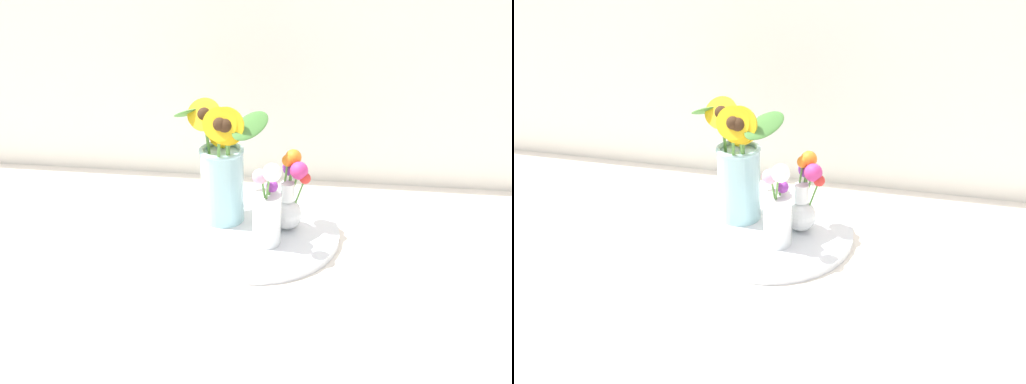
# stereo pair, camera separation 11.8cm
# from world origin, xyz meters

# --- Properties ---
(ground_plane) EXTENTS (6.00, 6.00, 0.00)m
(ground_plane) POSITION_xyz_m (0.00, 0.00, 0.00)
(ground_plane) COLOR silver
(serving_tray) EXTENTS (0.41, 0.41, 0.02)m
(serving_tray) POSITION_xyz_m (-0.03, 0.08, 0.01)
(serving_tray) COLOR silver
(serving_tray) RESTS_ON ground_plane
(mason_jar_sunflowers) EXTENTS (0.25, 0.20, 0.32)m
(mason_jar_sunflowers) POSITION_xyz_m (-0.12, 0.11, 0.15)
(mason_jar_sunflowers) COLOR #9ED1D6
(mason_jar_sunflowers) RESTS_ON serving_tray
(vase_small_center) EXTENTS (0.07, 0.09, 0.22)m
(vase_small_center) POSITION_xyz_m (0.00, 0.02, 0.10)
(vase_small_center) COLOR white
(vase_small_center) RESTS_ON serving_tray
(vase_bulb_right) EXTENTS (0.09, 0.09, 0.20)m
(vase_bulb_right) POSITION_xyz_m (0.05, 0.10, 0.10)
(vase_bulb_right) COLOR white
(vase_bulb_right) RESTS_ON serving_tray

